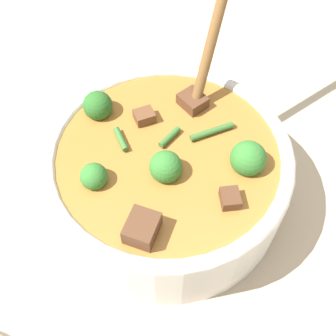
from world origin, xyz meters
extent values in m
plane|color=#C6B293|center=(0.00, 0.00, 0.00)|extent=(4.00, 4.00, 0.00)
cylinder|color=white|center=(0.00, 0.00, 0.04)|extent=(0.27, 0.27, 0.09)
torus|color=white|center=(0.00, 0.00, 0.09)|extent=(0.27, 0.27, 0.02)
cylinder|color=#B27533|center=(0.00, 0.00, 0.06)|extent=(0.25, 0.25, 0.05)
sphere|color=#387F33|center=(0.03, 0.00, 0.10)|extent=(0.03, 0.03, 0.03)
cylinder|color=#6B9956|center=(0.03, 0.00, 0.08)|extent=(0.01, 0.01, 0.02)
sphere|color=#387F33|center=(0.01, 0.08, 0.10)|extent=(0.04, 0.04, 0.04)
cylinder|color=#6B9956|center=(0.01, 0.08, 0.07)|extent=(0.01, 0.01, 0.02)
sphere|color=#2D6B28|center=(-0.05, -0.09, 0.10)|extent=(0.03, 0.03, 0.03)
cylinder|color=#6B9956|center=(-0.05, -0.09, 0.08)|extent=(0.01, 0.01, 0.02)
sphere|color=#387F33|center=(0.04, -0.07, 0.10)|extent=(0.03, 0.03, 0.03)
cylinder|color=#6B9956|center=(0.04, -0.07, 0.08)|extent=(0.01, 0.01, 0.01)
cube|color=brown|center=(-0.04, -0.03, 0.09)|extent=(0.03, 0.03, 0.02)
cube|color=brown|center=(-0.07, 0.02, 0.09)|extent=(0.04, 0.04, 0.02)
cube|color=brown|center=(0.10, -0.02, 0.10)|extent=(0.04, 0.04, 0.03)
cube|color=brown|center=(0.05, 0.07, 0.09)|extent=(0.03, 0.02, 0.02)
cylinder|color=#3D7533|center=(-0.03, 0.05, 0.09)|extent=(0.03, 0.05, 0.01)
cylinder|color=#3D7533|center=(-0.01, -0.05, 0.09)|extent=(0.03, 0.02, 0.01)
cylinder|color=#3D7533|center=(-0.02, 0.00, 0.09)|extent=(0.03, 0.02, 0.01)
ellipsoid|color=brown|center=(-0.06, 0.02, 0.08)|extent=(0.04, 0.03, 0.01)
cylinder|color=brown|center=(-0.12, 0.04, 0.18)|extent=(0.12, 0.05, 0.20)
camera|label=1|loc=(0.27, 0.03, 0.45)|focal=45.00mm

